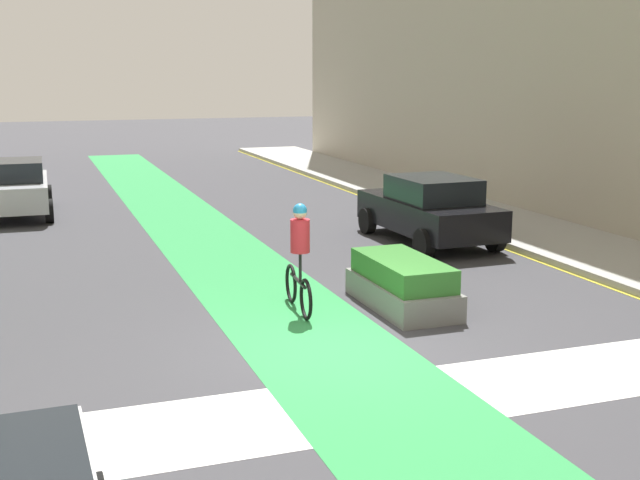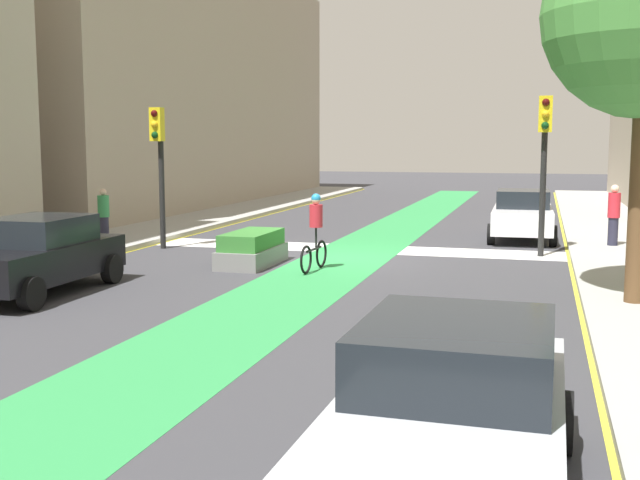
% 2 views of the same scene
% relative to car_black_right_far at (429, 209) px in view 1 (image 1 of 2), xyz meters
% --- Properties ---
extents(ground_plane, '(120.00, 120.00, 0.00)m').
position_rel_car_black_right_far_xyz_m(ground_plane, '(-4.68, -6.37, -0.80)').
color(ground_plane, '#38383D').
extents(bike_lane_paint, '(2.40, 60.00, 0.01)m').
position_rel_car_black_right_far_xyz_m(bike_lane_paint, '(-4.91, -6.37, -0.80)').
color(bike_lane_paint, '#2D8C47').
rests_on(bike_lane_paint, ground_plane).
extents(crosswalk_band, '(12.00, 1.80, 0.01)m').
position_rel_car_black_right_far_xyz_m(crosswalk_band, '(-4.68, -8.37, -0.80)').
color(crosswalk_band, silver).
rests_on(crosswalk_band, ground_plane).
extents(car_black_right_far, '(2.11, 4.24, 1.57)m').
position_rel_car_black_right_far_xyz_m(car_black_right_far, '(0.00, 0.00, 0.00)').
color(car_black_right_far, black).
rests_on(car_black_right_far, ground_plane).
extents(car_silver_left_far, '(2.09, 4.23, 1.57)m').
position_rel_car_black_right_far_xyz_m(car_silver_left_far, '(-9.23, 7.16, 0.00)').
color(car_silver_left_far, '#B2B7BF').
rests_on(car_silver_left_far, ground_plane).
extents(cyclist_in_lane, '(0.32, 1.73, 1.86)m').
position_rel_car_black_right_far_xyz_m(cyclist_in_lane, '(-4.66, -4.39, 0.17)').
color(cyclist_in_lane, black).
rests_on(cyclist_in_lane, ground_plane).
extents(median_planter, '(1.11, 2.47, 0.85)m').
position_rel_car_black_right_far_xyz_m(median_planter, '(-2.91, -4.70, -0.40)').
color(median_planter, slate).
rests_on(median_planter, ground_plane).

